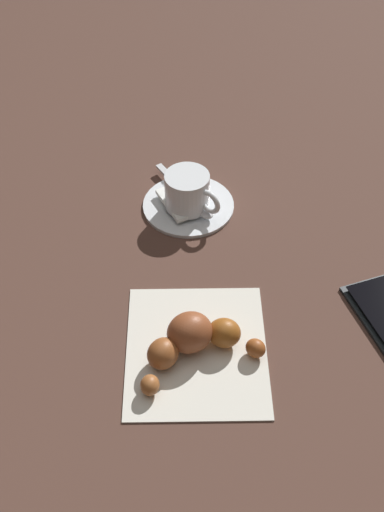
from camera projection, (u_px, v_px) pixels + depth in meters
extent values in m
plane|color=#4C3229|center=(202.00, 263.00, 0.82)|extent=(1.80, 1.80, 0.00)
cylinder|color=white|center=(188.00, 204.00, 0.89)|extent=(0.12, 0.12, 0.01)
cylinder|color=white|center=(187.00, 191.00, 0.86)|extent=(0.06, 0.06, 0.05)
cylinder|color=#442411|center=(187.00, 188.00, 0.86)|extent=(0.05, 0.05, 0.00)
torus|color=white|center=(208.00, 202.00, 0.85)|extent=(0.03, 0.03, 0.04)
cube|color=silver|center=(178.00, 186.00, 0.91)|extent=(0.09, 0.08, 0.00)
ellipsoid|color=silver|center=(205.00, 212.00, 0.87)|extent=(0.03, 0.03, 0.01)
cube|color=white|center=(173.00, 204.00, 0.88)|extent=(0.07, 0.06, 0.01)
cube|color=silver|center=(196.00, 349.00, 0.73)|extent=(0.20, 0.18, 0.00)
ellipsoid|color=brown|center=(256.00, 348.00, 0.71)|extent=(0.03, 0.03, 0.02)
ellipsoid|color=brown|center=(224.00, 333.00, 0.72)|extent=(0.03, 0.04, 0.03)
ellipsoid|color=brown|center=(190.00, 332.00, 0.71)|extent=(0.06, 0.07, 0.05)
ellipsoid|color=brown|center=(163.00, 354.00, 0.70)|extent=(0.05, 0.05, 0.03)
ellipsoid|color=#955529|center=(150.00, 385.00, 0.68)|extent=(0.02, 0.02, 0.02)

